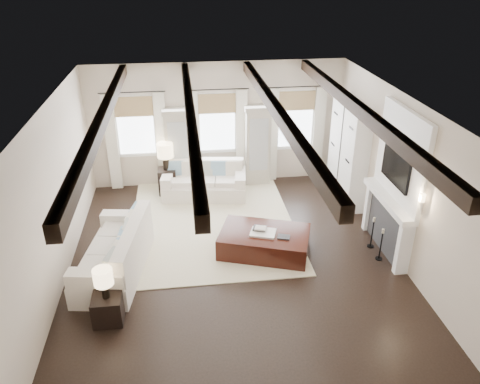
{
  "coord_description": "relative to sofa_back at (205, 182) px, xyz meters",
  "views": [
    {
      "loc": [
        -0.9,
        -7.74,
        5.49
      ],
      "look_at": [
        0.21,
        0.75,
        1.15
      ],
      "focal_mm": 35.0,
      "sensor_mm": 36.0,
      "label": 1
    }
  ],
  "objects": [
    {
      "name": "book_upper",
      "position": [
        0.97,
        -2.71,
        0.2
      ],
      "size": [
        0.26,
        0.23,
        0.03
      ],
      "primitive_type": "cube",
      "rotation": [
        0.0,
        0.0,
        -0.33
      ],
      "color": "beige",
      "rests_on": "book_lower"
    },
    {
      "name": "area_rug",
      "position": [
        0.08,
        -1.42,
        -0.35
      ],
      "size": [
        3.63,
        4.55,
        0.02
      ],
      "primitive_type": "cube",
      "color": "beige",
      "rests_on": "ground"
    },
    {
      "name": "lamp_front",
      "position": [
        -1.88,
        -4.4,
        0.5
      ],
      "size": [
        0.32,
        0.32,
        0.55
      ],
      "color": "black",
      "rests_on": "side_table_front"
    },
    {
      "name": "sofa_left",
      "position": [
        -1.84,
        -3.03,
        0.05
      ],
      "size": [
        1.4,
        2.46,
        0.99
      ],
      "color": "white",
      "rests_on": "ground"
    },
    {
      "name": "tray",
      "position": [
        1.02,
        -2.77,
        0.13
      ],
      "size": [
        0.6,
        0.52,
        0.04
      ],
      "primitive_type": "cube",
      "rotation": [
        0.0,
        0.0,
        -0.33
      ],
      "color": "white",
      "rests_on": "ottoman"
    },
    {
      "name": "side_table_front",
      "position": [
        -1.88,
        -4.4,
        -0.12
      ],
      "size": [
        0.49,
        0.49,
        0.49
      ],
      "primitive_type": "cube",
      "color": "black",
      "rests_on": "ground"
    },
    {
      "name": "ground",
      "position": [
        0.41,
        -2.95,
        -0.36
      ],
      "size": [
        7.5,
        7.5,
        0.0
      ],
      "primitive_type": "plane",
      "color": "black",
      "rests_on": "ground"
    },
    {
      "name": "ottoman",
      "position": [
        1.06,
        -2.73,
        -0.12
      ],
      "size": [
        2.05,
        1.64,
        0.47
      ],
      "primitive_type": "cube",
      "rotation": [
        0.0,
        0.0,
        -0.33
      ],
      "color": "black",
      "rests_on": "ground"
    },
    {
      "name": "candlestick_near",
      "position": [
        3.31,
        -3.28,
        -0.07
      ],
      "size": [
        0.14,
        0.14,
        0.7
      ],
      "color": "black",
      "rests_on": "ground"
    },
    {
      "name": "sofa_back",
      "position": [
        0.0,
        0.0,
        0.0
      ],
      "size": [
        2.17,
        1.2,
        0.89
      ],
      "color": "white",
      "rests_on": "ground"
    },
    {
      "name": "side_table_back",
      "position": [
        -0.94,
        0.24,
        -0.02
      ],
      "size": [
        0.45,
        0.45,
        0.67
      ],
      "primitive_type": "cube",
      "color": "black",
      "rests_on": "ground"
    },
    {
      "name": "book_loose",
      "position": [
        1.4,
        -2.98,
        0.12
      ],
      "size": [
        0.29,
        0.25,
        0.03
      ],
      "primitive_type": "cube",
      "rotation": [
        0.0,
        0.0,
        -0.33
      ],
      "color": "#262628",
      "rests_on": "ottoman"
    },
    {
      "name": "book_lower",
      "position": [
        0.96,
        -2.65,
        0.17
      ],
      "size": [
        0.31,
        0.27,
        0.04
      ],
      "primitive_type": "cube",
      "rotation": [
        0.0,
        0.0,
        -0.33
      ],
      "color": "#262628",
      "rests_on": "tray"
    },
    {
      "name": "candlestick_far",
      "position": [
        3.31,
        -2.83,
        -0.07
      ],
      "size": [
        0.14,
        0.14,
        0.7
      ],
      "color": "black",
      "rests_on": "ground"
    },
    {
      "name": "room_shell",
      "position": [
        1.16,
        -2.05,
        1.53
      ],
      "size": [
        6.54,
        7.54,
        3.22
      ],
      "color": "beige",
      "rests_on": "ground"
    },
    {
      "name": "lamp_back",
      "position": [
        -0.94,
        0.24,
        0.78
      ],
      "size": [
        0.4,
        0.4,
        0.69
      ],
      "color": "black",
      "rests_on": "side_table_back"
    }
  ]
}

